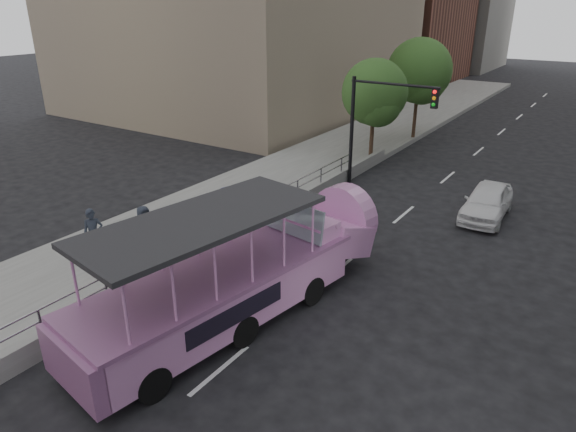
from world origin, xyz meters
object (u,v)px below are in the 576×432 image
traffic_signal (376,116)px  street_tree_far (420,74)px  pedestrian_far (145,228)px  parking_sign (229,212)px  pedestrian_near (94,234)px  street_tree_near (375,95)px  car (487,202)px  duck_boat (246,273)px

traffic_signal → street_tree_far: (-1.40, 9.43, 0.81)m
pedestrian_far → parking_sign: bearing=-43.6°
street_tree_far → pedestrian_near: bearing=-97.5°
pedestrian_near → pedestrian_far: (0.92, 1.40, -0.08)m
parking_sign → street_tree_near: street_tree_near is taller
pedestrian_near → parking_sign: size_ratio=0.69×
pedestrian_far → street_tree_near: bearing=2.3°
pedestrian_far → parking_sign: parking_sign is taller
car → pedestrian_near: size_ratio=2.28×
duck_boat → street_tree_far: 21.89m
pedestrian_far → duck_boat: bearing=-89.3°
pedestrian_near → pedestrian_far: bearing=5.0°
parking_sign → street_tree_near: 13.12m
car → pedestrian_near: bearing=-132.7°
traffic_signal → street_tree_near: (-1.60, 3.43, 0.32)m
duck_boat → parking_sign: bearing=136.9°
duck_boat → parking_sign: 3.72m
duck_boat → traffic_signal: 12.35m
street_tree_near → duck_boat: bearing=-78.1°
traffic_signal → pedestrian_near: bearing=-108.8°
car → pedestrian_near: pedestrian_near is taller
traffic_signal → street_tree_near: 3.80m
traffic_signal → street_tree_near: street_tree_near is taller
parking_sign → traffic_signal: traffic_signal is taller
parking_sign → street_tree_near: size_ratio=0.46×
duck_boat → car: size_ratio=2.57×
duck_boat → pedestrian_far: duck_boat is taller
pedestrian_far → traffic_signal: traffic_signal is taller
traffic_signal → parking_sign: bearing=-96.3°
car → street_tree_near: (-7.25, 4.28, 3.12)m
pedestrian_far → car: bearing=-31.7°
duck_boat → pedestrian_far: size_ratio=6.40×
pedestrian_far → pedestrian_near: bearing=156.0°
pedestrian_far → traffic_signal: (3.40, 11.28, 2.37)m
pedestrian_far → street_tree_far: (2.00, 20.70, 3.18)m
parking_sign → street_tree_far: bearing=91.1°
car → parking_sign: parking_sign is taller
car → pedestrian_far: 13.81m
car → street_tree_near: 8.98m
traffic_signal → street_tree_near: bearing=115.0°
traffic_signal → street_tree_far: bearing=98.4°
duck_boat → street_tree_far: (-3.05, 21.46, 3.04)m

